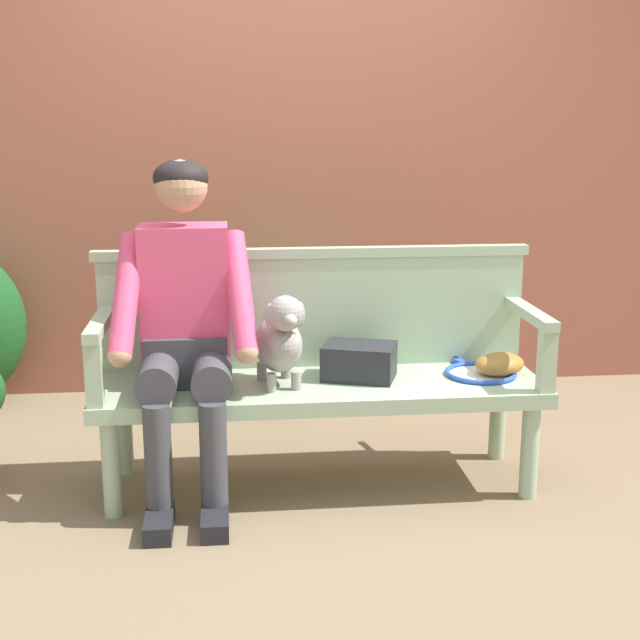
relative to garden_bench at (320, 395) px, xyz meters
The scene contains 12 objects.
ground_plane 0.38m from the garden_bench, ahead, with size 40.00×40.00×0.00m, color #7A664C.
brick_garden_fence 1.70m from the garden_bench, 90.00° to the left, with size 8.00×0.30×2.35m, color #9E5642.
hedge_bush_mid_right 1.16m from the garden_bench, 97.96° to the left, with size 0.86×0.72×0.78m, color #337538.
garden_bench is the anchor object (origin of this frame).
bench_backrest 0.39m from the garden_bench, 90.00° to the left, with size 1.80×0.06×0.50m.
bench_armrest_left_end 0.89m from the garden_bench, behind, with size 0.06×0.53×0.28m.
bench_armrest_right_end 0.89m from the garden_bench, ahead, with size 0.06×0.53×0.28m.
person_seated 0.62m from the garden_bench, behind, with size 0.56×0.67×1.31m.
dog_on_bench 0.30m from the garden_bench, 160.34° to the right, with size 0.22×0.38×0.38m.
tennis_racket 0.65m from the garden_bench, ahead, with size 0.35×0.58×0.03m.
baseball_glove 0.74m from the garden_bench, ahead, with size 0.22×0.17×0.09m, color #9E6B2D.
sports_bag 0.21m from the garden_bench, ahead, with size 0.28×0.20×0.14m, color #232328.
Camera 1 is at (-0.35, -3.31, 1.46)m, focal length 49.16 mm.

